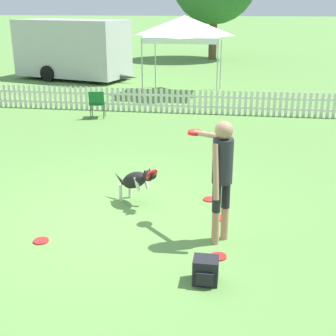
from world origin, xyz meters
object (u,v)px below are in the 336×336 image
(leaping_dog, at_px, (136,180))
(frisbee_midfield, at_px, (210,199))
(canopy_tent_main, at_px, (184,28))
(equipment_trailer, at_px, (72,48))
(frisbee_near_dog, at_px, (218,256))
(folding_chair_center, at_px, (97,102))
(frisbee_far_scatter, at_px, (41,241))
(frisbee_near_handler, at_px, (221,218))
(backpack_on_grass, at_px, (206,271))
(handler_person, at_px, (221,167))

(leaping_dog, xyz_separation_m, frisbee_midfield, (1.21, 0.36, -0.42))
(canopy_tent_main, relative_size, equipment_trailer, 0.49)
(frisbee_near_dog, bearing_deg, equipment_trailer, 116.12)
(folding_chair_center, bearing_deg, canopy_tent_main, -126.46)
(frisbee_midfield, xyz_separation_m, folding_chair_center, (-3.67, 5.56, 0.47))
(frisbee_far_scatter, height_order, equipment_trailer, equipment_trailer)
(frisbee_near_handler, distance_m, folding_chair_center, 7.40)
(frisbee_midfield, xyz_separation_m, backpack_on_grass, (0.12, -2.52, 0.15))
(folding_chair_center, bearing_deg, frisbee_near_handler, 111.16)
(frisbee_midfield, bearing_deg, folding_chair_center, 123.45)
(frisbee_near_dog, xyz_separation_m, equipment_trailer, (-7.15, 14.58, 1.32))
(leaping_dog, xyz_separation_m, frisbee_near_handler, (1.44, -0.35, -0.42))
(handler_person, xyz_separation_m, folding_chair_center, (-3.89, 6.98, -0.62))
(handler_person, xyz_separation_m, canopy_tent_main, (-1.86, 11.20, 1.24))
(equipment_trailer, bearing_deg, backpack_on_grass, -49.67)
(frisbee_near_handler, distance_m, frisbee_midfield, 0.75)
(frisbee_midfield, height_order, equipment_trailer, equipment_trailer)
(backpack_on_grass, xyz_separation_m, equipment_trailer, (-7.02, 15.19, 1.18))
(canopy_tent_main, bearing_deg, frisbee_near_dog, -80.81)
(handler_person, relative_size, canopy_tent_main, 0.63)
(leaping_dog, relative_size, frisbee_near_handler, 4.20)
(frisbee_near_handler, height_order, frisbee_near_dog, same)
(frisbee_midfield, height_order, backpack_on_grass, backpack_on_grass)
(frisbee_near_dog, height_order, equipment_trailer, equipment_trailer)
(leaping_dog, height_order, backpack_on_grass, leaping_dog)
(frisbee_near_handler, height_order, frisbee_midfield, same)
(frisbee_near_dog, distance_m, backpack_on_grass, 0.64)
(backpack_on_grass, bearing_deg, frisbee_midfield, 92.69)
(frisbee_far_scatter, bearing_deg, folding_chair_center, 100.70)
(folding_chair_center, bearing_deg, backpack_on_grass, 104.43)
(frisbee_near_handler, bearing_deg, frisbee_near_dog, -89.00)
(frisbee_far_scatter, height_order, folding_chair_center, folding_chair_center)
(canopy_tent_main, distance_m, equipment_trailer, 6.09)
(frisbee_near_dog, relative_size, folding_chair_center, 0.27)
(frisbee_near_dog, distance_m, folding_chair_center, 8.45)
(canopy_tent_main, bearing_deg, equipment_trailer, 151.15)
(frisbee_far_scatter, height_order, canopy_tent_main, canopy_tent_main)
(leaping_dog, bearing_deg, frisbee_near_handler, 113.09)
(handler_person, bearing_deg, canopy_tent_main, 46.32)
(frisbee_near_dog, height_order, frisbee_midfield, same)
(backpack_on_grass, bearing_deg, frisbee_far_scatter, 164.40)
(handler_person, relative_size, backpack_on_grass, 5.47)
(frisbee_near_handler, xyz_separation_m, equipment_trailer, (-7.13, 13.38, 1.32))
(frisbee_far_scatter, distance_m, canopy_tent_main, 11.88)
(leaping_dog, distance_m, frisbee_midfield, 1.33)
(handler_person, distance_m, frisbee_near_handler, 1.30)
(equipment_trailer, bearing_deg, folding_chair_center, -50.06)
(frisbee_near_dog, bearing_deg, canopy_tent_main, 99.19)
(frisbee_midfield, bearing_deg, canopy_tent_main, 99.53)
(leaping_dog, distance_m, canopy_tent_main, 10.32)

